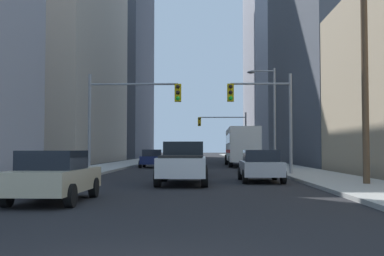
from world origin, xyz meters
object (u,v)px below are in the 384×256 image
Objects in this scene: traffic_signal_near_left at (130,106)px; traffic_signal_near_right at (263,107)px; sedan_silver at (261,166)px; sedan_navy at (153,158)px; sedan_blue at (189,163)px; sedan_grey at (194,157)px; sedan_beige at (54,176)px; city_bus at (241,145)px; pickup_truck_white at (183,163)px; traffic_signal_far_right at (224,128)px.

traffic_signal_near_right is at bearing -0.01° from traffic_signal_near_left.
sedan_navy is (-7.04, 17.24, 0.00)m from sedan_silver.
traffic_signal_near_right is (7.80, -12.20, 3.27)m from sedan_navy.
sedan_silver and sedan_blue have the same top height.
sedan_grey is at bearing 71.48° from sedan_navy.
sedan_grey is at bearing 84.55° from sedan_beige.
city_bus is 30.66m from sedan_beige.
pickup_truck_white is 6.57m from sedan_blue.
sedan_blue is (0.04, 6.57, -0.16)m from pickup_truck_white.
traffic_signal_near_right is 1.00× the size of traffic_signal_far_right.
sedan_navy is 10.54m from sedan_grey.
sedan_beige and sedan_silver have the same top height.
sedan_grey is 8.84m from traffic_signal_far_right.
traffic_signal_far_right reaches higher than sedan_silver.
sedan_blue is 12.64m from sedan_navy.
sedan_beige is (-7.87, -29.61, -1.16)m from city_bus.
traffic_signal_near_left is (-3.45, -0.03, 3.35)m from sedan_blue.
traffic_signal_far_right reaches higher than pickup_truck_white.
sedan_blue is 29.94m from traffic_signal_far_right.
sedan_beige is 1.00× the size of sedan_grey.
traffic_signal_near_left is 1.00× the size of traffic_signal_near_right.
traffic_signal_far_right is (-0.98, 29.59, 0.09)m from traffic_signal_near_right.
sedan_silver is (-0.73, -20.76, -1.16)m from city_bus.
sedan_grey is (3.45, 36.09, 0.00)m from sedan_beige.
traffic_signal_near_left is at bearing 179.99° from traffic_signal_near_right.
sedan_navy is at bearing 105.77° from sedan_blue.
sedan_grey is 0.70× the size of traffic_signal_near_right.
traffic_signal_near_left is (0.09, 13.90, 3.35)m from sedan_beige.
traffic_signal_near_left is at bearing 89.65° from sedan_beige.
traffic_signal_far_right is (6.82, 17.40, 3.37)m from sedan_navy.
traffic_signal_near_right is (7.90, 13.90, 3.27)m from sedan_beige.
traffic_signal_far_right is (6.83, 29.59, 0.02)m from traffic_signal_near_left.
sedan_navy is at bearing -111.41° from traffic_signal_far_right.
pickup_truck_white is 0.90× the size of traffic_signal_near_left.
city_bus reaches higher than pickup_truck_white.
sedan_navy is 0.71× the size of traffic_signal_near_right.
traffic_signal_near_left is 1.00× the size of traffic_signal_far_right.
city_bus is 16.31m from sedan_blue.
traffic_signal_near_left reaches higher than sedan_silver.
city_bus is 20.80m from sedan_silver.
sedan_grey is (-0.05, 28.72, -0.16)m from pickup_truck_white.
city_bus reaches higher than sedan_silver.
city_bus is at bearing -86.07° from traffic_signal_far_right.
pickup_truck_white is 36.43m from traffic_signal_far_right.
city_bus is at bearing 63.64° from traffic_signal_near_left.
sedan_navy is 18.99m from traffic_signal_far_right.
city_bus is at bearing 74.53° from sedan_blue.
traffic_signal_near_left reaches higher than city_bus.
traffic_signal_near_right reaches higher than sedan_grey.
traffic_signal_near_left reaches higher than pickup_truck_white.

